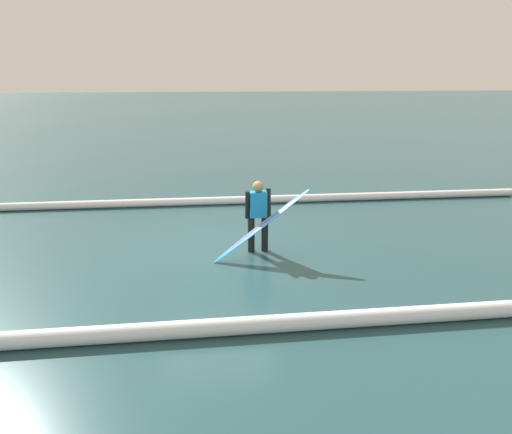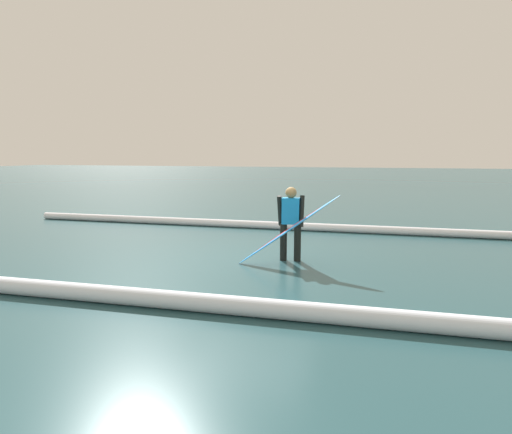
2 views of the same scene
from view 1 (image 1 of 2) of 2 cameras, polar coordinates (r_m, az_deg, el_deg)
name	(u,v)px [view 1 (image 1 of 2)]	position (r m, az deg, el deg)	size (l,w,h in m)	color
ground_plane	(215,249)	(9.91, -5.01, -3.83)	(122.84, 122.84, 0.00)	#24494F
surfer	(258,212)	(9.47, 0.25, 0.56)	(0.52, 0.26, 1.47)	black
surfboard	(262,226)	(9.14, 0.68, -1.06)	(1.94, 0.51, 1.40)	#268CE5
wave_crest_foreground	(227,200)	(12.99, -3.57, 2.00)	(0.21, 0.21, 16.62)	white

